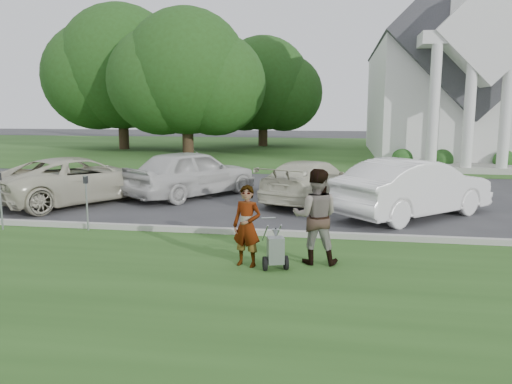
% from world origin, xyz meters
% --- Properties ---
extents(ground, '(120.00, 120.00, 0.00)m').
position_xyz_m(ground, '(0.00, 0.00, 0.00)').
color(ground, '#333335').
rests_on(ground, ground).
extents(grass_strip, '(80.00, 7.00, 0.01)m').
position_xyz_m(grass_strip, '(0.00, -3.00, 0.01)').
color(grass_strip, '#264A19').
rests_on(grass_strip, ground).
extents(church_lawn, '(80.00, 30.00, 0.01)m').
position_xyz_m(church_lawn, '(0.00, 27.00, 0.01)').
color(church_lawn, '#264A19').
rests_on(church_lawn, ground).
extents(curb, '(80.00, 0.18, 0.15)m').
position_xyz_m(curb, '(0.00, 0.55, 0.07)').
color(curb, '#9E9E93').
rests_on(curb, ground).
extents(church, '(9.19, 19.00, 24.10)m').
position_xyz_m(church, '(9.00, 23.11, 5.94)').
color(church, white).
rests_on(church, ground).
extents(tree_left, '(10.63, 8.40, 9.71)m').
position_xyz_m(tree_left, '(-8.01, 21.99, 5.11)').
color(tree_left, '#332316').
rests_on(tree_left, ground).
extents(tree_far, '(11.64, 9.20, 10.73)m').
position_xyz_m(tree_far, '(-14.01, 24.99, 5.69)').
color(tree_far, '#332316').
rests_on(tree_far, ground).
extents(tree_back, '(9.61, 7.60, 8.89)m').
position_xyz_m(tree_back, '(-4.01, 29.99, 4.73)').
color(tree_back, '#332316').
rests_on(tree_back, ground).
extents(striping_cart, '(0.65, 1.00, 0.87)m').
position_xyz_m(striping_cart, '(1.07, -1.99, 0.37)').
color(striping_cart, black).
rests_on(striping_cart, ground).
extents(person_left, '(0.66, 0.52, 1.59)m').
position_xyz_m(person_left, '(0.50, -1.86, 0.79)').
color(person_left, '#999999').
rests_on(person_left, ground).
extents(person_right, '(0.93, 0.73, 1.89)m').
position_xyz_m(person_right, '(1.80, -1.46, 0.94)').
color(person_right, '#999999').
rests_on(person_right, ground).
extents(parking_meter_near, '(0.10, 0.09, 1.41)m').
position_xyz_m(parking_meter_near, '(-3.98, 0.32, 0.89)').
color(parking_meter_near, '#95989D').
rests_on(parking_meter_near, ground).
extents(parking_meter_far, '(0.11, 0.10, 1.49)m').
position_xyz_m(parking_meter_far, '(-6.16, 0.03, 0.94)').
color(parking_meter_far, '#95989D').
rests_on(parking_meter_far, ground).
extents(car_a, '(5.02, 5.91, 1.50)m').
position_xyz_m(car_a, '(-6.13, 3.92, 0.75)').
color(car_a, beige).
rests_on(car_a, ground).
extents(car_b, '(4.36, 5.17, 1.67)m').
position_xyz_m(car_b, '(-2.82, 5.59, 0.83)').
color(car_b, silver).
rests_on(car_b, ground).
extents(car_c, '(3.52, 5.12, 1.38)m').
position_xyz_m(car_c, '(1.35, 5.25, 0.69)').
color(car_c, beige).
rests_on(car_c, ground).
extents(car_d, '(4.87, 4.71, 1.66)m').
position_xyz_m(car_d, '(4.35, 3.41, 0.83)').
color(car_d, white).
rests_on(car_d, ground).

